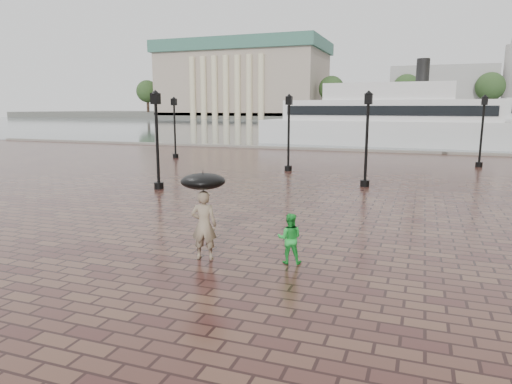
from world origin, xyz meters
TOP-DOWN VIEW (x-y plane):
  - ground at (0.00, 0.00)m, footprint 300.00×300.00m
  - harbour_water at (0.00, 92.00)m, footprint 240.00×240.00m
  - quay_edge at (0.00, 32.00)m, footprint 80.00×0.60m
  - far_shore at (0.00, 160.00)m, footprint 300.00×60.00m
  - museum at (-55.00, 144.61)m, footprint 57.00×32.50m
  - far_trees at (0.00, 138.00)m, footprint 188.00×8.00m
  - street_lamps at (-1.60, 17.60)m, footprint 21.44×14.44m
  - adult_pedestrian at (0.51, 1.67)m, footprint 0.71×0.54m
  - child_pedestrian at (2.60, 2.11)m, footprint 0.69×0.59m
  - ferry_near at (2.08, 39.60)m, footprint 25.69×7.46m
  - umbrella at (0.51, 1.67)m, footprint 1.10×1.10m

SIDE VIEW (x-z plane):
  - ground at x=0.00m, z-range 0.00..0.00m
  - harbour_water at x=0.00m, z-range 0.00..0.00m
  - quay_edge at x=0.00m, z-range -0.15..0.15m
  - child_pedestrian at x=2.60m, z-range 0.00..1.24m
  - adult_pedestrian at x=0.51m, z-range 0.00..1.76m
  - far_shore at x=0.00m, z-range 0.00..2.00m
  - umbrella at x=0.51m, z-range 1.40..2.56m
  - street_lamps at x=-1.60m, z-range 0.13..4.53m
  - ferry_near at x=2.08m, z-range -1.66..6.67m
  - far_trees at x=0.00m, z-range 2.67..16.17m
  - museum at x=-55.00m, z-range 0.91..26.91m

